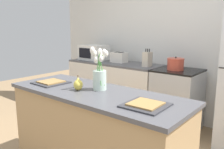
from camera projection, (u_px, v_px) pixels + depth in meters
back_wall at (185, 36)px, 3.61m from camera, size 5.20×0.08×2.70m
kitchen_island at (95, 136)px, 2.27m from camera, size 1.80×0.66×0.89m
back_counter at (114, 87)px, 4.14m from camera, size 1.68×0.60×0.89m
stove_range at (177, 100)px, 3.42m from camera, size 0.60×0.61×0.89m
flower_vase at (100, 74)px, 2.21m from camera, size 0.17×0.14×0.41m
pear_figurine at (78, 84)px, 2.22m from camera, size 0.09×0.09×0.14m
plate_setting_left at (51, 82)px, 2.50m from camera, size 0.32×0.32×0.02m
plate_setting_right at (146, 105)px, 1.77m from camera, size 0.32×0.32×0.02m
toaster at (119, 57)px, 4.02m from camera, size 0.28×0.18×0.17m
cooking_pot at (176, 64)px, 3.30m from camera, size 0.23×0.23×0.19m
microwave at (94, 52)px, 4.33m from camera, size 0.48×0.37×0.27m
knife_block at (147, 59)px, 3.59m from camera, size 0.10×0.14×0.27m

